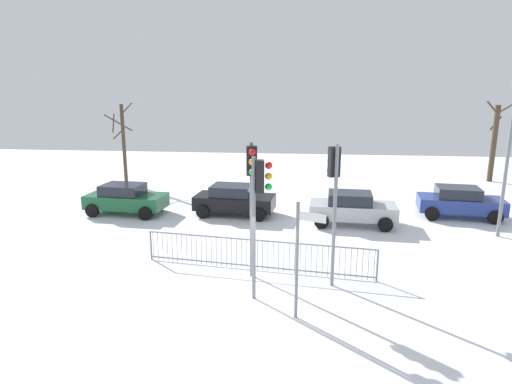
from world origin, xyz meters
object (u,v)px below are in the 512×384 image
object	(u,v)px
direction_sign_post	(299,255)
bare_tree_left	(123,141)
traffic_light_mid_right	(259,196)
traffic_light_foreground_left	(252,181)
traffic_light_rear_right	(334,183)
car_blue_near	(459,202)
car_green_trailing	(126,198)
car_black_mid	(234,199)
street_lamp	(510,142)
bare_tree_centre	(494,141)
car_silver_far	(352,208)

from	to	relation	value
direction_sign_post	bare_tree_left	bearing A→B (deg)	145.97
traffic_light_mid_right	traffic_light_foreground_left	world-z (taller)	traffic_light_foreground_left
traffic_light_rear_right	traffic_light_mid_right	size ratio (longest dim) A/B	1.06
traffic_light_rear_right	traffic_light_mid_right	xyz separation A→B (m)	(-2.12, -1.24, -0.17)
traffic_light_foreground_left	car_blue_near	distance (m)	12.27
traffic_light_rear_right	car_green_trailing	world-z (taller)	traffic_light_rear_right
car_green_trailing	car_blue_near	bearing A→B (deg)	8.07
traffic_light_rear_right	traffic_light_mid_right	distance (m)	2.46
car_black_mid	bare_tree_left	distance (m)	10.86
street_lamp	bare_tree_centre	xyz separation A→B (m)	(4.22, 11.82, -1.24)
direction_sign_post	car_silver_far	bearing A→B (deg)	96.40
bare_tree_centre	street_lamp	bearing A→B (deg)	-109.65
direction_sign_post	street_lamp	distance (m)	11.39
direction_sign_post	street_lamp	world-z (taller)	street_lamp
traffic_light_rear_right	car_black_mid	bearing A→B (deg)	95.95
traffic_light_mid_right	bare_tree_left	bearing A→B (deg)	-158.46
traffic_light_rear_right	car_green_trailing	distance (m)	12.09
bare_tree_left	traffic_light_mid_right	bearing A→B (deg)	-56.07
bare_tree_centre	car_green_trailing	bearing A→B (deg)	-154.05
traffic_light_rear_right	street_lamp	world-z (taller)	street_lamp
car_black_mid	street_lamp	xyz separation A→B (m)	(11.41, -2.01, 3.16)
traffic_light_mid_right	direction_sign_post	size ratio (longest dim) A/B	1.31
car_black_mid	bare_tree_centre	bearing A→B (deg)	36.87
direction_sign_post	car_black_mid	bearing A→B (deg)	129.55
direction_sign_post	car_blue_near	distance (m)	12.85
car_black_mid	bare_tree_left	world-z (taller)	bare_tree_left
car_green_trailing	traffic_light_mid_right	bearing A→B (deg)	-44.05
traffic_light_rear_right	car_silver_far	bearing A→B (deg)	54.87
traffic_light_mid_right	street_lamp	distance (m)	11.46
traffic_light_foreground_left	car_blue_near	xyz separation A→B (m)	(8.98, 7.99, -2.45)
street_lamp	bare_tree_centre	bearing A→B (deg)	70.35
car_black_mid	bare_tree_centre	world-z (taller)	bare_tree_centre
car_black_mid	traffic_light_rear_right	bearing A→B (deg)	-55.58
car_silver_far	car_blue_near	size ratio (longest dim) A/B	0.98
bare_tree_centre	traffic_light_foreground_left	bearing A→B (deg)	-129.18
car_blue_near	bare_tree_left	world-z (taller)	bare_tree_left
car_black_mid	traffic_light_foreground_left	bearing A→B (deg)	-71.82
car_green_trailing	car_blue_near	distance (m)	16.05
car_silver_far	car_black_mid	distance (m)	5.60
bare_tree_left	car_blue_near	bearing A→B (deg)	-17.62
car_silver_far	bare_tree_centre	xyz separation A→B (m)	(10.11, 10.77, 1.92)
traffic_light_rear_right	traffic_light_mid_right	bearing A→B (deg)	-173.39
street_lamp	bare_tree_left	xyz separation A→B (m)	(-19.67, 8.78, -1.23)
car_green_trailing	bare_tree_left	world-z (taller)	bare_tree_left
direction_sign_post	car_green_trailing	size ratio (longest dim) A/B	0.82
bare_tree_centre	bare_tree_left	bearing A→B (deg)	-172.75
car_green_trailing	car_blue_near	size ratio (longest dim) A/B	0.98
traffic_light_foreground_left	car_black_mid	xyz separation A→B (m)	(-1.73, 7.24, -2.45)
traffic_light_mid_right	bare_tree_centre	xyz separation A→B (m)	(13.53, 18.45, -0.38)
direction_sign_post	car_blue_near	xyz separation A→B (m)	(7.46, 10.41, -1.02)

